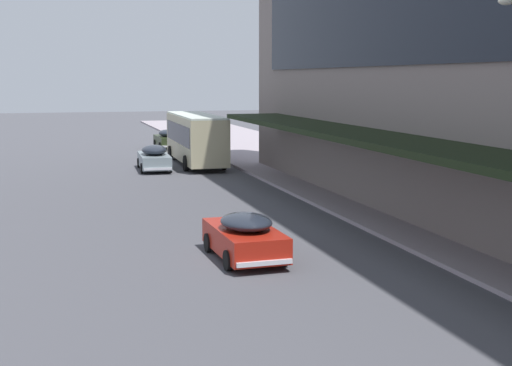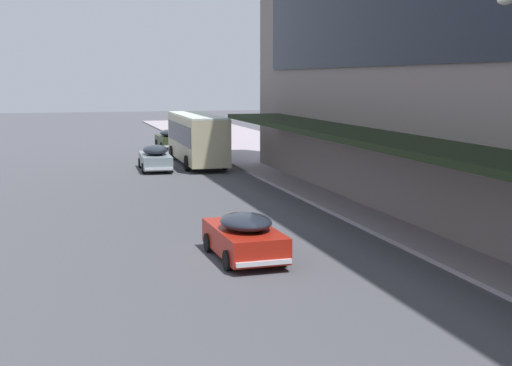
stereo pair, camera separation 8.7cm
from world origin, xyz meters
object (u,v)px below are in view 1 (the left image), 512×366
at_px(transit_bus_kerbside_front, 196,136).
at_px(sedan_lead_mid, 167,139).
at_px(sedan_second_mid, 245,236).
at_px(sedan_lead_near, 154,158).

distance_m(transit_bus_kerbside_front, sedan_lead_mid, 11.94).
bearing_deg(sedan_second_mid, sedan_lead_near, 89.21).
height_order(transit_bus_kerbside_front, sedan_lead_near, transit_bus_kerbside_front).
bearing_deg(sedan_lead_near, sedan_lead_mid, 77.64).
relative_size(transit_bus_kerbside_front, sedan_second_mid, 2.41).
bearing_deg(sedan_lead_mid, transit_bus_kerbside_front, -89.70).
distance_m(transit_bus_kerbside_front, sedan_second_mid, 25.82).
bearing_deg(sedan_lead_near, transit_bus_kerbside_front, 34.81).
relative_size(sedan_lead_near, sedan_lead_mid, 1.09).
relative_size(transit_bus_kerbside_front, sedan_lead_mid, 2.28).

